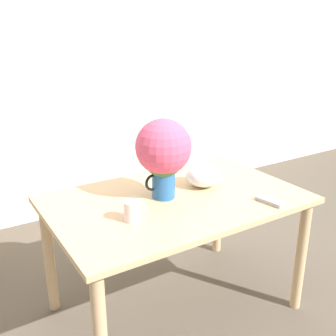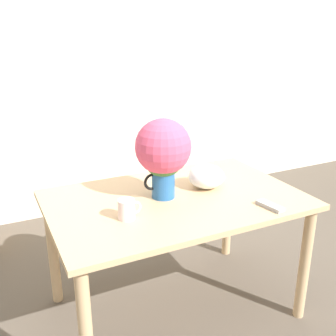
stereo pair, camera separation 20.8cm
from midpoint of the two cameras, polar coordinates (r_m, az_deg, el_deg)
ground_plane at (r=2.43m, az=8.11°, el=-21.31°), size 12.00×12.00×0.00m
wall_back at (r=3.47m, az=-7.98°, el=14.77°), size 8.00×0.05×2.60m
table at (r=2.17m, az=3.85°, el=-6.60°), size 1.35×0.87×0.72m
flower_vase at (r=2.04m, az=2.21°, el=2.29°), size 0.30×0.30×0.43m
coffee_mug at (r=1.88m, az=-2.80°, el=-6.05°), size 0.12×0.08×0.10m
white_bowl at (r=2.25m, az=8.23°, el=-1.26°), size 0.21×0.21×0.13m
remote_control at (r=2.09m, az=17.41°, el=-5.33°), size 0.08×0.16×0.02m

